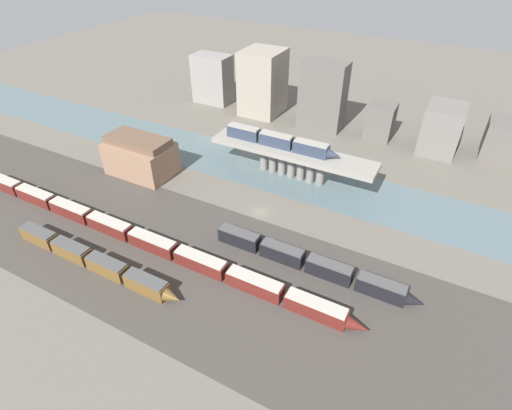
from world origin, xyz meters
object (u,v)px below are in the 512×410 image
object	(u,v)px
train_yard_near	(94,260)
warehouse_building	(140,156)
train_yard_far	(310,263)
train_on_bridge	(280,141)
train_yard_mid	(136,236)

from	to	relation	value
train_yard_near	warehouse_building	size ratio (longest dim) A/B	2.38
train_yard_far	train_on_bridge	bearing A→B (deg)	125.06
train_on_bridge	warehouse_building	size ratio (longest dim) A/B	1.81
warehouse_building	train_yard_far	bearing A→B (deg)	-13.62
train_yard_far	warehouse_building	bearing A→B (deg)	166.38
train_yard_mid	train_yard_far	distance (m)	41.07
train_yard_mid	train_yard_far	size ratio (longest dim) A/B	2.36
train_on_bridge	train_yard_far	bearing A→B (deg)	-54.94
train_on_bridge	train_yard_near	size ratio (longest dim) A/B	0.76
train_on_bridge	train_yard_near	xyz separation A→B (m)	(-18.99, -54.71, -8.99)
train_on_bridge	warehouse_building	world-z (taller)	train_on_bridge
train_yard_far	train_yard_mid	bearing A→B (deg)	-164.61
train_yard_far	warehouse_building	world-z (taller)	warehouse_building
train_on_bridge	train_yard_far	size ratio (longest dim) A/B	0.75
warehouse_building	train_yard_mid	bearing A→B (deg)	-51.54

